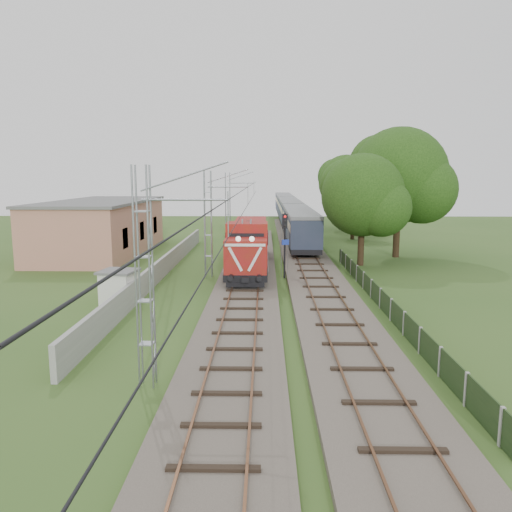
{
  "coord_description": "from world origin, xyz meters",
  "views": [
    {
      "loc": [
        1.28,
        -25.28,
        7.62
      ],
      "look_at": [
        0.67,
        8.36,
        2.2
      ],
      "focal_mm": 35.0,
      "sensor_mm": 36.0,
      "label": 1
    }
  ],
  "objects_px": {
    "locomotive": "(249,244)",
    "signal_post": "(285,234)",
    "relay_hut": "(119,287)",
    "coach_rake": "(289,210)"
  },
  "relations": [
    {
      "from": "relay_hut",
      "to": "locomotive",
      "type": "bearing_deg",
      "value": 56.33
    },
    {
      "from": "locomotive",
      "to": "coach_rake",
      "type": "bearing_deg",
      "value": 82.26
    },
    {
      "from": "coach_rake",
      "to": "signal_post",
      "type": "height_order",
      "value": "signal_post"
    },
    {
      "from": "coach_rake",
      "to": "relay_hut",
      "type": "height_order",
      "value": "coach_rake"
    },
    {
      "from": "locomotive",
      "to": "signal_post",
      "type": "distance_m",
      "value": 4.35
    },
    {
      "from": "coach_rake",
      "to": "relay_hut",
      "type": "distance_m",
      "value": 49.48
    },
    {
      "from": "signal_post",
      "to": "relay_hut",
      "type": "relative_size",
      "value": 2.1
    },
    {
      "from": "signal_post",
      "to": "relay_hut",
      "type": "bearing_deg",
      "value": -141.92
    },
    {
      "from": "locomotive",
      "to": "signal_post",
      "type": "height_order",
      "value": "signal_post"
    },
    {
      "from": "relay_hut",
      "to": "coach_rake",
      "type": "bearing_deg",
      "value": 75.48
    }
  ]
}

